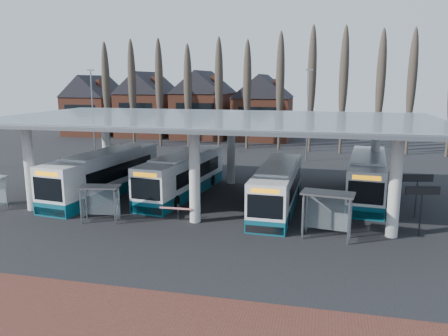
% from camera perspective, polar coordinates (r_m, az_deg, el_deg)
% --- Properties ---
extents(ground, '(140.00, 140.00, 0.00)m').
position_cam_1_polar(ground, '(26.31, -5.37, -8.66)').
color(ground, black).
rests_on(ground, ground).
extents(station_canopy, '(32.00, 16.00, 6.34)m').
position_cam_1_polar(station_canopy, '(32.56, -1.10, 5.56)').
color(station_canopy, silver).
rests_on(station_canopy, ground).
extents(poplar_row, '(45.10, 1.10, 14.50)m').
position_cam_1_polar(poplar_row, '(56.96, 5.16, 11.15)').
color(poplar_row, '#473D33').
rests_on(poplar_row, ground).
extents(townhouse_row, '(36.80, 10.30, 12.25)m').
position_cam_1_polar(townhouse_row, '(71.51, -6.36, 8.90)').
color(townhouse_row, brown).
rests_on(townhouse_row, ground).
extents(lamp_post_a, '(0.80, 0.16, 10.17)m').
position_cam_1_polar(lamp_post_a, '(52.42, -16.75, 6.93)').
color(lamp_post_a, slate).
rests_on(lamp_post_a, ground).
extents(lamp_post_b, '(0.80, 0.16, 10.17)m').
position_cam_1_polar(lamp_post_b, '(49.58, 10.88, 6.97)').
color(lamp_post_b, slate).
rests_on(lamp_post_b, ground).
extents(bus_0, '(4.18, 12.76, 3.48)m').
position_cam_1_polar(bus_0, '(35.94, -15.29, -0.82)').
color(bus_0, white).
rests_on(bus_0, ground).
extents(bus_1, '(3.83, 12.08, 3.30)m').
position_cam_1_polar(bus_1, '(34.98, -5.39, -0.93)').
color(bus_1, white).
rests_on(bus_1, ground).
extents(bus_2, '(2.68, 11.45, 3.17)m').
position_cam_1_polar(bus_2, '(31.22, 7.02, -2.60)').
color(bus_2, white).
rests_on(bus_2, ground).
extents(bus_3, '(3.73, 12.18, 3.33)m').
position_cam_1_polar(bus_3, '(35.67, 18.17, -1.20)').
color(bus_3, white).
rests_on(bus_3, ground).
extents(shelter_1, '(2.74, 1.73, 2.37)m').
position_cam_1_polar(shelter_1, '(29.27, -15.86, -3.44)').
color(shelter_1, gray).
rests_on(shelter_1, ground).
extents(shelter_2, '(3.13, 1.89, 2.74)m').
position_cam_1_polar(shelter_2, '(25.84, 13.40, -4.66)').
color(shelter_2, gray).
rests_on(shelter_2, ground).
extents(info_sign_0, '(1.97, 0.54, 2.97)m').
position_cam_1_polar(info_sign_0, '(27.90, 24.49, -3.13)').
color(info_sign_0, black).
rests_on(info_sign_0, ground).
extents(info_sign_1, '(1.97, 0.58, 2.97)m').
position_cam_1_polar(info_sign_1, '(31.27, 23.96, -1.60)').
color(info_sign_1, black).
rests_on(info_sign_1, ground).
extents(barrier, '(2.16, 0.59, 1.08)m').
position_cam_1_polar(barrier, '(28.39, -6.26, -5.38)').
color(barrier, black).
rests_on(barrier, ground).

